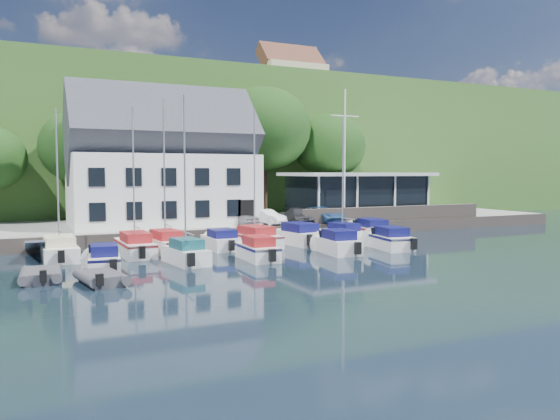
# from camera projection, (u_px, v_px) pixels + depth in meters

# --- Properties ---
(ground) EXTENTS (180.00, 180.00, 0.00)m
(ground) POSITION_uv_depth(u_px,v_px,m) (349.00, 261.00, 31.78)
(ground) COLOR black
(ground) RESTS_ON ground
(quay) EXTENTS (60.00, 13.00, 1.00)m
(quay) POSITION_uv_depth(u_px,v_px,m) (241.00, 225.00, 47.52)
(quay) COLOR gray
(quay) RESTS_ON ground
(quay_face) EXTENTS (60.00, 0.30, 1.00)m
(quay_face) POSITION_uv_depth(u_px,v_px,m) (272.00, 233.00, 41.66)
(quay_face) COLOR #6B5E56
(quay_face) RESTS_ON ground
(hillside) EXTENTS (160.00, 75.00, 16.00)m
(hillside) POSITION_uv_depth(u_px,v_px,m) (140.00, 154.00, 87.14)
(hillside) COLOR #315921
(hillside) RESTS_ON ground
(field_patch) EXTENTS (50.00, 30.00, 0.30)m
(field_patch) POSITION_uv_depth(u_px,v_px,m) (176.00, 110.00, 97.19)
(field_patch) COLOR brown
(field_patch) RESTS_ON hillside
(farmhouse) EXTENTS (10.40, 7.00, 8.20)m
(farmhouse) POSITION_uv_depth(u_px,v_px,m) (291.00, 78.00, 86.65)
(farmhouse) COLOR beige
(farmhouse) RESTS_ON hillside
(harbor_building) EXTENTS (14.40, 8.20, 8.70)m
(harbor_building) POSITION_uv_depth(u_px,v_px,m) (163.00, 170.00, 43.30)
(harbor_building) COLOR white
(harbor_building) RESTS_ON quay
(club_pavilion) EXTENTS (13.20, 7.20, 4.10)m
(club_pavilion) POSITION_uv_depth(u_px,v_px,m) (357.00, 195.00, 50.68)
(club_pavilion) COLOR black
(club_pavilion) RESTS_ON quay
(seawall) EXTENTS (18.00, 0.50, 1.20)m
(seawall) POSITION_uv_depth(u_px,v_px,m) (396.00, 213.00, 47.06)
(seawall) COLOR #6B5E56
(seawall) RESTS_ON quay
(gangway) EXTENTS (1.20, 6.00, 1.40)m
(gangway) POSITION_uv_depth(u_px,v_px,m) (36.00, 258.00, 32.86)
(gangway) COLOR silver
(gangway) RESTS_ON ground
(car_silver) EXTENTS (2.14, 3.94, 1.27)m
(car_silver) POSITION_uv_depth(u_px,v_px,m) (241.00, 217.00, 42.95)
(car_silver) COLOR #BABAC0
(car_silver) RESTS_ON quay
(car_white) EXTENTS (2.38, 3.79, 1.18)m
(car_white) POSITION_uv_depth(u_px,v_px,m) (266.00, 217.00, 43.31)
(car_white) COLOR white
(car_white) RESTS_ON quay
(car_dgrey) EXTENTS (2.23, 4.27, 1.18)m
(car_dgrey) POSITION_uv_depth(u_px,v_px,m) (299.00, 216.00, 44.60)
(car_dgrey) COLOR #333338
(car_dgrey) RESTS_ON quay
(car_blue) EXTENTS (2.09, 4.20, 1.38)m
(car_blue) POSITION_uv_depth(u_px,v_px,m) (322.00, 214.00, 45.30)
(car_blue) COLOR #294D80
(car_blue) RESTS_ON quay
(flagpole) EXTENTS (2.63, 0.20, 10.98)m
(flagpole) POSITION_uv_depth(u_px,v_px,m) (345.00, 156.00, 45.31)
(flagpole) COLOR white
(flagpole) RESTS_ON quay
(tree_1) EXTENTS (6.79, 6.79, 9.28)m
(tree_1) POSITION_uv_depth(u_px,v_px,m) (81.00, 166.00, 45.61)
(tree_1) COLOR black
(tree_1) RESTS_ON quay
(tree_2) EXTENTS (7.28, 7.28, 9.95)m
(tree_2) POSITION_uv_depth(u_px,v_px,m) (175.00, 163.00, 49.90)
(tree_2) COLOR black
(tree_2) RESTS_ON quay
(tree_3) EXTENTS (9.13, 9.13, 12.48)m
(tree_3) POSITION_uv_depth(u_px,v_px,m) (265.00, 151.00, 53.74)
(tree_3) COLOR black
(tree_3) RESTS_ON quay
(tree_4) EXTENTS (7.44, 7.44, 10.17)m
(tree_4) POSITION_uv_depth(u_px,v_px,m) (329.00, 163.00, 56.64)
(tree_4) COLOR black
(tree_4) RESTS_ON quay
(boat_r1_0) EXTENTS (2.20, 6.17, 8.73)m
(boat_r1_0) POSITION_uv_depth(u_px,v_px,m) (58.00, 186.00, 31.70)
(boat_r1_0) COLOR silver
(boat_r1_0) RESTS_ON ground
(boat_r1_1) EXTENTS (2.08, 6.84, 9.07)m
(boat_r1_1) POSITION_uv_depth(u_px,v_px,m) (134.00, 182.00, 33.30)
(boat_r1_1) COLOR silver
(boat_r1_1) RESTS_ON ground
(boat_r1_2) EXTENTS (2.59, 6.50, 9.00)m
(boat_r1_2) POSITION_uv_depth(u_px,v_px,m) (164.00, 182.00, 34.66)
(boat_r1_2) COLOR silver
(boat_r1_2) RESTS_ON ground
(boat_r1_3) EXTENTS (1.96, 5.29, 1.36)m
(boat_r1_3) POSITION_uv_depth(u_px,v_px,m) (221.00, 239.00, 36.42)
(boat_r1_3) COLOR silver
(boat_r1_3) RESTS_ON ground
(boat_r1_4) EXTENTS (3.06, 6.91, 8.90)m
(boat_r1_4) POSITION_uv_depth(u_px,v_px,m) (254.00, 182.00, 37.39)
(boat_r1_4) COLOR silver
(boat_r1_4) RESTS_ON ground
(boat_r1_5) EXTENTS (3.02, 6.39, 1.55)m
(boat_r1_5) POSITION_uv_depth(u_px,v_px,m) (298.00, 233.00, 38.98)
(boat_r1_5) COLOR silver
(boat_r1_5) RESTS_ON ground
(boat_r1_6) EXTENTS (2.75, 5.68, 8.91)m
(boat_r1_6) POSITION_uv_depth(u_px,v_px,m) (343.00, 182.00, 39.67)
(boat_r1_6) COLOR silver
(boat_r1_6) RESTS_ON ground
(boat_r1_7) EXTENTS (3.04, 6.71, 1.57)m
(boat_r1_7) POSITION_uv_depth(u_px,v_px,m) (371.00, 229.00, 41.92)
(boat_r1_7) COLOR silver
(boat_r1_7) RESTS_ON ground
(boat_r2_0) EXTENTS (2.22, 4.98, 1.42)m
(boat_r2_0) POSITION_uv_depth(u_px,v_px,m) (104.00, 258.00, 28.33)
(boat_r2_0) COLOR silver
(boat_r2_0) RESTS_ON ground
(boat_r2_1) EXTENTS (2.41, 5.40, 8.83)m
(boat_r2_1) POSITION_uv_depth(u_px,v_px,m) (185.00, 185.00, 30.36)
(boat_r2_1) COLOR silver
(boat_r2_1) RESTS_ON ground
(boat_r2_2) EXTENTS (1.91, 5.23, 1.43)m
(boat_r2_2) POSITION_uv_depth(u_px,v_px,m) (257.00, 248.00, 31.96)
(boat_r2_2) COLOR silver
(boat_r2_2) RESTS_ON ground
(boat_r2_3) EXTENTS (2.43, 5.69, 1.52)m
(boat_r2_3) POSITION_uv_depth(u_px,v_px,m) (337.00, 241.00, 34.62)
(boat_r2_3) COLOR silver
(boat_r2_3) RESTS_ON ground
(boat_r2_4) EXTENTS (2.80, 5.72, 1.50)m
(boat_r2_4) POSITION_uv_depth(u_px,v_px,m) (390.00, 238.00, 36.55)
(boat_r2_4) COLOR silver
(boat_r2_4) RESTS_ON ground
(dinghy_0) EXTENTS (2.06, 3.29, 0.75)m
(dinghy_0) POSITION_uv_depth(u_px,v_px,m) (41.00, 273.00, 25.77)
(dinghy_0) COLOR #3C3C42
(dinghy_0) RESTS_ON ground
(dinghy_1) EXTENTS (2.38, 3.41, 0.73)m
(dinghy_1) POSITION_uv_depth(u_px,v_px,m) (101.00, 276.00, 25.14)
(dinghy_1) COLOR #3C3C42
(dinghy_1) RESTS_ON ground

